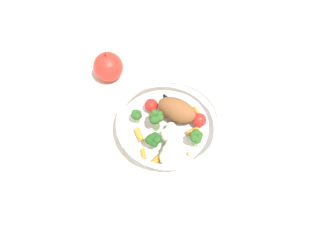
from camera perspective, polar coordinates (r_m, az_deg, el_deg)
ground_plane at (r=0.79m, az=0.48°, el=-1.24°), size 2.40×2.40×0.00m
food_container at (r=0.77m, az=0.28°, el=-0.01°), size 0.24×0.24×0.06m
loose_apple at (r=0.88m, az=-10.06°, el=9.82°), size 0.08×0.08×0.09m
folded_napkin at (r=0.70m, az=6.44°, el=-18.85°), size 0.15×0.11×0.01m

